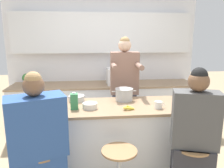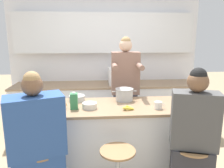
# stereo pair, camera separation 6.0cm
# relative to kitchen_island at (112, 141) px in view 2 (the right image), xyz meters

# --- Properties ---
(wall_back) EXTENTS (3.70, 0.22, 2.70)m
(wall_back) POSITION_rel_kitchen_island_xyz_m (0.00, 1.83, 1.07)
(wall_back) COLOR white
(wall_back) RESTS_ON ground_plane
(back_counter) EXTENTS (3.43, 0.68, 0.88)m
(back_counter) POSITION_rel_kitchen_island_xyz_m (0.00, 1.50, -0.03)
(back_counter) COLOR silver
(back_counter) RESTS_ON ground_plane
(kitchen_island) EXTENTS (1.85, 0.73, 0.94)m
(kitchen_island) POSITION_rel_kitchen_island_xyz_m (0.00, 0.00, 0.00)
(kitchen_island) COLOR black
(kitchen_island) RESTS_ON ground_plane
(person_cooking) EXTENTS (0.43, 0.58, 1.76)m
(person_cooking) POSITION_rel_kitchen_island_xyz_m (0.24, 0.65, 0.40)
(person_cooking) COLOR #383842
(person_cooking) RESTS_ON ground_plane
(person_wrapped_blanket) EXTENTS (0.57, 0.44, 1.46)m
(person_wrapped_blanket) POSITION_rel_kitchen_island_xyz_m (-0.76, -0.61, 0.21)
(person_wrapped_blanket) COLOR #2D5193
(person_wrapped_blanket) RESTS_ON ground_plane
(person_seated_near) EXTENTS (0.48, 0.37, 1.48)m
(person_seated_near) POSITION_rel_kitchen_island_xyz_m (0.75, -0.61, 0.20)
(person_seated_near) COLOR #333338
(person_seated_near) RESTS_ON ground_plane
(cooking_pot) EXTENTS (0.32, 0.24, 0.16)m
(cooking_pot) POSITION_rel_kitchen_island_xyz_m (0.17, 0.20, 0.54)
(cooking_pot) COLOR #B7BABC
(cooking_pot) RESTS_ON kitchen_island
(fruit_bowl) EXTENTS (0.21, 0.21, 0.07)m
(fruit_bowl) POSITION_rel_kitchen_island_xyz_m (-0.44, 0.23, 0.50)
(fruit_bowl) COLOR #B7BABC
(fruit_bowl) RESTS_ON kitchen_island
(mixing_bowl_steel) EXTENTS (0.17, 0.17, 0.07)m
(mixing_bowl_steel) POSITION_rel_kitchen_island_xyz_m (-0.27, -0.09, 0.50)
(mixing_bowl_steel) COLOR silver
(mixing_bowl_steel) RESTS_ON kitchen_island
(coffee_cup_near) EXTENTS (0.12, 0.09, 0.08)m
(coffee_cup_near) POSITION_rel_kitchen_island_xyz_m (-0.61, -0.07, 0.51)
(coffee_cup_near) COLOR orange
(coffee_cup_near) RESTS_ON kitchen_island
(coffee_cup_far) EXTENTS (0.12, 0.09, 0.08)m
(coffee_cup_far) POSITION_rel_kitchen_island_xyz_m (0.52, -0.16, 0.51)
(coffee_cup_far) COLOR white
(coffee_cup_far) RESTS_ON kitchen_island
(banana_bunch) EXTENTS (0.16, 0.11, 0.05)m
(banana_bunch) POSITION_rel_kitchen_island_xyz_m (0.16, -0.17, 0.49)
(banana_bunch) COLOR yellow
(banana_bunch) RESTS_ON kitchen_island
(juice_carton) EXTENTS (0.08, 0.08, 0.20)m
(juice_carton) POSITION_rel_kitchen_island_xyz_m (-0.45, -0.09, 0.56)
(juice_carton) COLOR #38844C
(juice_carton) RESTS_ON kitchen_island
(microwave) EXTENTS (0.51, 0.37, 0.30)m
(microwave) POSITION_rel_kitchen_island_xyz_m (0.31, 1.46, 0.56)
(microwave) COLOR white
(microwave) RESTS_ON back_counter
(potted_plant) EXTENTS (0.16, 0.16, 0.22)m
(potted_plant) POSITION_rel_kitchen_island_xyz_m (-1.40, 1.50, 0.53)
(potted_plant) COLOR #A86042
(potted_plant) RESTS_ON back_counter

